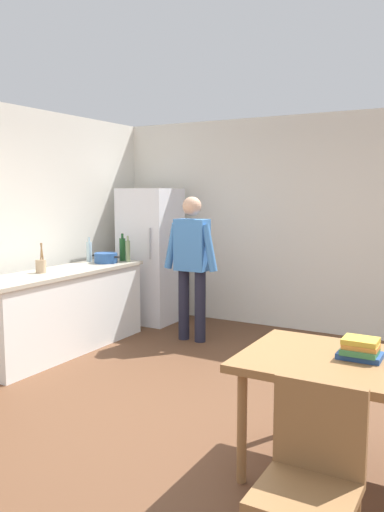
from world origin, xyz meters
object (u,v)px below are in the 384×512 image
(refrigerator, at_px, (151,256))
(chair, at_px, (311,472))
(bottle_vinegar_tall, at_px, (128,251))
(dining_table, at_px, (359,374))
(cooking_pot, at_px, (106,258))
(utensil_jar, at_px, (41,265))
(book_stack, at_px, (360,349))
(person, at_px, (192,259))
(bottle_wine_green, at_px, (123,249))
(bottle_water_clear, at_px, (89,251))

(refrigerator, distance_m, chair, 4.95)
(bottle_vinegar_tall, bearing_deg, dining_table, -32.51)
(cooking_pot, relative_size, utensil_jar, 1.25)
(book_stack, bearing_deg, refrigerator, 141.23)
(refrigerator, height_order, utensil_jar, refrigerator)
(dining_table, bearing_deg, refrigerator, 140.71)
(cooking_pot, bearing_deg, person, 16.81)
(refrigerator, height_order, chair, refrigerator)
(chair, distance_m, utensil_jar, 3.95)
(person, bearing_deg, chair, -52.97)
(dining_table, height_order, bottle_vinegar_tall, bottle_vinegar_tall)
(cooking_pot, xyz_separation_m, bottle_vinegar_tall, (0.19, 0.19, 0.08))
(utensil_jar, bearing_deg, chair, -27.96)
(bottle_wine_green, bearing_deg, bottle_water_clear, -139.22)
(refrigerator, distance_m, bottle_vinegar_tall, 0.70)
(refrigerator, bearing_deg, bottle_vinegar_tall, -79.96)
(chair, height_order, cooking_pot, cooking_pot)
(chair, bearing_deg, dining_table, 86.52)
(dining_table, height_order, bottle_wine_green, bottle_wine_green)
(dining_table, xyz_separation_m, book_stack, (-0.01, 0.06, 0.13))
(refrigerator, bearing_deg, dining_table, -39.29)
(utensil_jar, height_order, book_stack, utensil_jar)
(chair, distance_m, bottle_vinegar_tall, 4.40)
(book_stack, bearing_deg, utensil_jar, 166.74)
(person, distance_m, chair, 3.93)
(person, relative_size, chair, 1.87)
(dining_table, bearing_deg, bottle_wine_green, 147.71)
(utensil_jar, distance_m, book_stack, 3.56)
(dining_table, distance_m, cooking_pot, 3.85)
(refrigerator, height_order, book_stack, refrigerator)
(refrigerator, distance_m, cooking_pot, 0.87)
(cooking_pot, bearing_deg, utensil_jar, -95.65)
(refrigerator, xyz_separation_m, person, (0.95, -0.55, 0.08))
(person, xyz_separation_m, book_stack, (2.34, -2.09, -0.17))
(refrigerator, height_order, bottle_wine_green, refrigerator)
(dining_table, relative_size, utensil_jar, 4.37)
(bottle_vinegar_tall, bearing_deg, chair, -43.29)
(cooking_pot, bearing_deg, book_stack, -27.91)
(refrigerator, xyz_separation_m, bottle_wine_green, (-0.01, -0.61, 0.15))
(utensil_jar, bearing_deg, bottle_wine_green, 82.71)
(bottle_wine_green, distance_m, bottle_vinegar_tall, 0.15)
(chair, height_order, utensil_jar, utensil_jar)
(dining_table, distance_m, bottle_water_clear, 4.07)
(person, height_order, chair, person)
(bottle_wine_green, bearing_deg, refrigerator, 88.94)
(bottle_vinegar_tall, height_order, bottle_water_clear, bottle_vinegar_tall)
(chair, distance_m, bottle_water_clear, 4.60)
(refrigerator, relative_size, chair, 1.98)
(person, distance_m, bottle_water_clear, 1.31)
(bottle_wine_green, bearing_deg, cooking_pot, -103.39)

